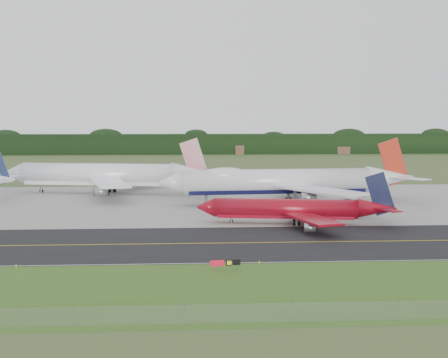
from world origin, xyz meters
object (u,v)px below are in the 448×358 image
at_px(taxiway_sign, 225,263).
at_px(jet_star_tail, 108,175).
at_px(jet_ba_747, 286,182).
at_px(jet_red_737, 296,209).

bearing_deg(taxiway_sign, jet_star_tail, 107.06).
xyz_separation_m(jet_ba_747, taxiway_sign, (-20.50, -70.30, -4.79)).
xyz_separation_m(jet_ba_747, jet_red_737, (-2.85, -31.12, -2.72)).
height_order(jet_ba_747, taxiway_sign, jet_ba_747).
bearing_deg(taxiway_sign, jet_ba_747, 73.74).
relative_size(jet_red_737, jet_star_tail, 0.67).
distance_m(jet_red_737, jet_star_tail, 72.58).
height_order(jet_ba_747, jet_star_tail, jet_ba_747).
distance_m(jet_star_tail, taxiway_sign, 99.14).
distance_m(jet_ba_747, jet_red_737, 31.37).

